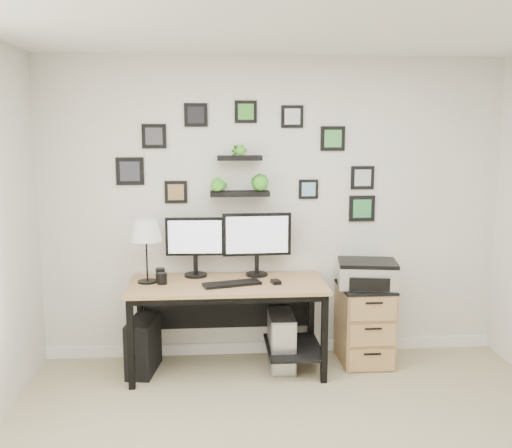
{
  "coord_description": "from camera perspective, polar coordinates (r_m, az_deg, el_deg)",
  "views": [
    {
      "loc": [
        -0.53,
        -2.88,
        1.97
      ],
      "look_at": [
        -0.17,
        1.83,
        1.2
      ],
      "focal_mm": 40.0,
      "sensor_mm": 36.0,
      "label": 1
    }
  ],
  "objects": [
    {
      "name": "room",
      "position": [
        5.26,
        1.73,
        -12.17
      ],
      "size": [
        4.0,
        4.0,
        4.0
      ],
      "color": "tan",
      "rests_on": "ground"
    },
    {
      "name": "desk",
      "position": [
        4.74,
        -2.45,
        -7.21
      ],
      "size": [
        1.6,
        0.7,
        0.75
      ],
      "color": "tan",
      "rests_on": "ground"
    },
    {
      "name": "monitor_left",
      "position": [
        4.83,
        -6.1,
        -1.82
      ],
      "size": [
        0.5,
        0.2,
        0.51
      ],
      "color": "black",
      "rests_on": "desk"
    },
    {
      "name": "monitor_right",
      "position": [
        4.82,
        0.09,
        -1.49
      ],
      "size": [
        0.58,
        0.19,
        0.54
      ],
      "color": "black",
      "rests_on": "desk"
    },
    {
      "name": "keyboard",
      "position": [
        4.6,
        -2.43,
        -5.99
      ],
      "size": [
        0.49,
        0.27,
        0.02
      ],
      "primitive_type": "cube",
      "rotation": [
        0.0,
        0.0,
        0.27
      ],
      "color": "black",
      "rests_on": "desk"
    },
    {
      "name": "mouse",
      "position": [
        4.64,
        2.0,
        -5.81
      ],
      "size": [
        0.08,
        0.11,
        0.03
      ],
      "primitive_type": "cube",
      "rotation": [
        0.0,
        0.0,
        0.21
      ],
      "color": "black",
      "rests_on": "desk"
    },
    {
      "name": "table_lamp",
      "position": [
        4.67,
        -10.95,
        -0.75
      ],
      "size": [
        0.26,
        0.26,
        0.53
      ],
      "color": "black",
      "rests_on": "desk"
    },
    {
      "name": "mug",
      "position": [
        4.68,
        -9.37,
        -5.4
      ],
      "size": [
        0.08,
        0.08,
        0.09
      ],
      "primitive_type": "cylinder",
      "color": "black",
      "rests_on": "desk"
    },
    {
      "name": "pen_cup",
      "position": [
        4.81,
        -9.54,
        -4.97
      ],
      "size": [
        0.08,
        0.08,
        0.1
      ],
      "primitive_type": "cylinder",
      "color": "black",
      "rests_on": "desk"
    },
    {
      "name": "pc_tower_black",
      "position": [
        4.9,
        -11.2,
        -11.81
      ],
      "size": [
        0.26,
        0.47,
        0.45
      ],
      "primitive_type": "cube",
      "rotation": [
        0.0,
        0.0,
        -0.15
      ],
      "color": "black",
      "rests_on": "ground"
    },
    {
      "name": "pc_tower_grey",
      "position": [
        4.91,
        2.54,
        -11.52
      ],
      "size": [
        0.21,
        0.47,
        0.46
      ],
      "color": "gray",
      "rests_on": "ground"
    },
    {
      "name": "file_cabinet",
      "position": [
        5.06,
        10.8,
        -9.78
      ],
      "size": [
        0.43,
        0.53,
        0.67
      ],
      "color": "tan",
      "rests_on": "ground"
    },
    {
      "name": "printer",
      "position": [
        4.92,
        11.07,
        -4.9
      ],
      "size": [
        0.54,
        0.46,
        0.22
      ],
      "color": "silver",
      "rests_on": "file_cabinet"
    },
    {
      "name": "wall_decor",
      "position": [
        4.83,
        -1.07,
        5.69
      ],
      "size": [
        2.23,
        0.18,
        1.04
      ],
      "color": "black",
      "rests_on": "ground"
    }
  ]
}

